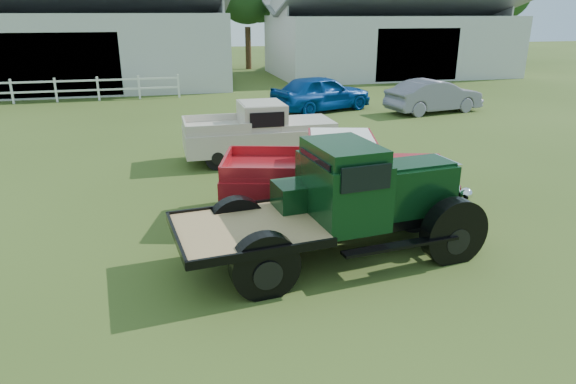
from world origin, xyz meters
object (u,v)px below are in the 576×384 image
object	(u,v)px
white_pickup	(259,132)
misc_car_grey	(434,96)
vintage_flatbed	(336,203)
misc_car_blue	(321,93)
red_pickup	(335,176)

from	to	relation	value
white_pickup	misc_car_grey	xyz separation A→B (m)	(9.08, 5.75, -0.13)
white_pickup	vintage_flatbed	bearing A→B (deg)	-89.63
white_pickup	misc_car_blue	world-z (taller)	white_pickup
red_pickup	misc_car_grey	xyz separation A→B (m)	(8.34, 10.66, -0.20)
red_pickup	misc_car_blue	size ratio (longest dim) A/B	1.07
vintage_flatbed	white_pickup	xyz separation A→B (m)	(-0.08, 6.86, -0.22)
vintage_flatbed	white_pickup	distance (m)	6.87
misc_car_blue	misc_car_grey	world-z (taller)	misc_car_blue
misc_car_blue	red_pickup	bearing A→B (deg)	144.65
white_pickup	misc_car_blue	distance (m)	8.50
vintage_flatbed	misc_car_grey	bearing A→B (deg)	48.31
misc_car_blue	misc_car_grey	distance (m)	5.04
red_pickup	misc_car_blue	world-z (taller)	red_pickup
red_pickup	misc_car_grey	size ratio (longest dim) A/B	1.15
white_pickup	misc_car_blue	xyz separation A→B (m)	(4.30, 7.34, -0.05)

